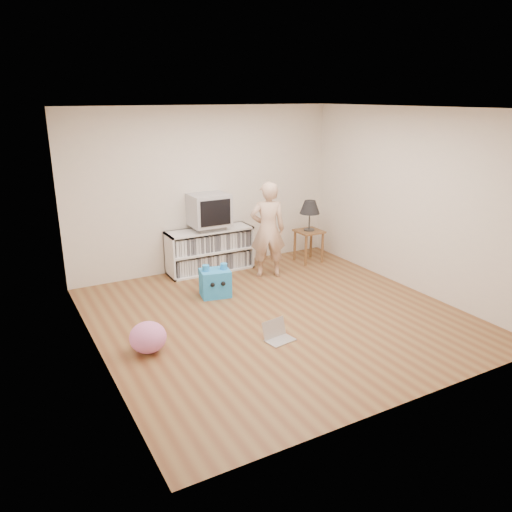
{
  "coord_description": "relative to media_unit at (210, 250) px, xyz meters",
  "views": [
    {
      "loc": [
        -3.12,
        -5.09,
        2.75
      ],
      "look_at": [
        -0.09,
        0.4,
        0.72
      ],
      "focal_mm": 35.0,
      "sensor_mm": 36.0,
      "label": 1
    }
  ],
  "objects": [
    {
      "name": "ground",
      "position": [
        0.05,
        -2.04,
        -0.35
      ],
      "size": [
        4.5,
        4.5,
        0.0
      ],
      "primitive_type": "plane",
      "color": "brown",
      "rests_on": "ground"
    },
    {
      "name": "walls",
      "position": [
        0.05,
        -2.04,
        0.95
      ],
      "size": [
        4.52,
        4.52,
        2.6
      ],
      "color": "silver",
      "rests_on": "ground"
    },
    {
      "name": "ceiling",
      "position": [
        0.05,
        -2.04,
        2.25
      ],
      "size": [
        4.5,
        4.5,
        0.01
      ],
      "primitive_type": "cube",
      "color": "white",
      "rests_on": "walls"
    },
    {
      "name": "media_unit",
      "position": [
        0.0,
        0.0,
        0.0
      ],
      "size": [
        1.4,
        0.45,
        0.7
      ],
      "color": "white",
      "rests_on": "ground"
    },
    {
      "name": "dvd_deck",
      "position": [
        0.0,
        -0.02,
        0.39
      ],
      "size": [
        0.45,
        0.35,
        0.07
      ],
      "primitive_type": "cube",
      "color": "gray",
      "rests_on": "media_unit"
    },
    {
      "name": "crt_tv",
      "position": [
        -0.0,
        -0.02,
        0.67
      ],
      "size": [
        0.6,
        0.53,
        0.5
      ],
      "color": "#A6A6AB",
      "rests_on": "dvd_deck"
    },
    {
      "name": "side_table",
      "position": [
        1.68,
        -0.39,
        0.07
      ],
      "size": [
        0.42,
        0.42,
        0.55
      ],
      "color": "brown",
      "rests_on": "ground"
    },
    {
      "name": "table_lamp",
      "position": [
        1.68,
        -0.39,
        0.59
      ],
      "size": [
        0.34,
        0.34,
        0.52
      ],
      "color": "#333333",
      "rests_on": "side_table"
    },
    {
      "name": "person",
      "position": [
        0.7,
        -0.68,
        0.4
      ],
      "size": [
        0.64,
        0.53,
        1.51
      ],
      "primitive_type": "imported",
      "rotation": [
        0.0,
        0.0,
        2.78
      ],
      "color": "#D2AC8F",
      "rests_on": "ground"
    },
    {
      "name": "laptop",
      "position": [
        -0.29,
        -2.61,
        -0.29
      ],
      "size": [
        0.36,
        0.31,
        0.23
      ],
      "rotation": [
        0.0,
        0.0,
        0.17
      ],
      "color": "silver",
      "rests_on": "ground"
    },
    {
      "name": "playing_cards",
      "position": [
        -0.18,
        -2.43,
        -0.34
      ],
      "size": [
        0.08,
        0.1,
        0.02
      ],
      "primitive_type": "cube",
      "rotation": [
        0.0,
        0.0,
        0.24
      ],
      "color": "#4354B3",
      "rests_on": "ground"
    },
    {
      "name": "plush_blue",
      "position": [
        -0.37,
        -1.04,
        -0.15
      ],
      "size": [
        0.47,
        0.41,
        0.48
      ],
      "rotation": [
        0.0,
        0.0,
        -0.2
      ],
      "color": "#208CE0",
      "rests_on": "ground"
    },
    {
      "name": "plush_pink",
      "position": [
        -1.71,
        -2.17,
        -0.17
      ],
      "size": [
        0.53,
        0.53,
        0.35
      ],
      "primitive_type": "ellipsoid",
      "rotation": [
        0.0,
        0.0,
        -0.37
      ],
      "color": "pink",
      "rests_on": "ground"
    }
  ]
}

